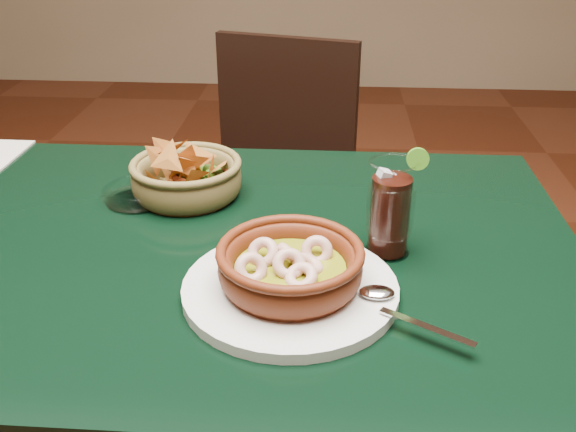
# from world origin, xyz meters

# --- Properties ---
(dining_table) EXTENTS (1.20, 0.80, 0.75)m
(dining_table) POSITION_xyz_m (0.00, 0.00, 0.65)
(dining_table) COLOR black
(dining_table) RESTS_ON ground
(dining_chair) EXTENTS (0.51, 0.51, 0.90)m
(dining_chair) POSITION_xyz_m (0.05, 0.71, 0.49)
(dining_chair) COLOR black
(dining_chair) RESTS_ON ground
(shrimp_plate) EXTENTS (0.38, 0.30, 0.08)m
(shrimp_plate) POSITION_xyz_m (0.15, -0.14, 0.78)
(shrimp_plate) COLOR silver
(shrimp_plate) RESTS_ON dining_table
(chip_basket) EXTENTS (0.23, 0.23, 0.15)m
(chip_basket) POSITION_xyz_m (-0.06, 0.16, 0.79)
(chip_basket) COLOR olive
(chip_basket) RESTS_ON dining_table
(guacamole_ramekin) EXTENTS (0.13, 0.13, 0.05)m
(guacamole_ramekin) POSITION_xyz_m (-0.03, 0.19, 0.77)
(guacamole_ramekin) COLOR #4F1C0C
(guacamole_ramekin) RESTS_ON dining_table
(cola_drink) EXTENTS (0.15, 0.15, 0.17)m
(cola_drink) POSITION_xyz_m (0.29, -0.01, 0.82)
(cola_drink) COLOR white
(cola_drink) RESTS_ON dining_table
(glass_ashtray) EXTENTS (0.13, 0.13, 0.03)m
(glass_ashtray) POSITION_xyz_m (-0.14, 0.13, 0.76)
(glass_ashtray) COLOR white
(glass_ashtray) RESTS_ON dining_table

